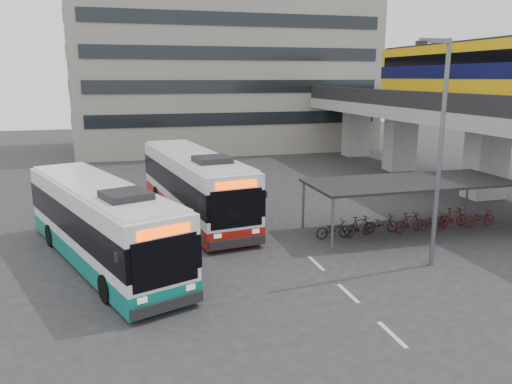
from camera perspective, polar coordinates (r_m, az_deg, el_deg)
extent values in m
plane|color=#28282B|center=(20.04, 0.18, -8.86)|extent=(120.00, 120.00, 0.00)
cube|color=gray|center=(34.36, 24.76, 3.16)|extent=(2.20, 1.60, 4.60)
cube|color=gray|center=(42.41, 16.15, 5.50)|extent=(2.20, 1.60, 4.60)
cube|color=gray|center=(49.37, 11.35, 6.75)|extent=(2.20, 1.60, 4.60)
cube|color=gray|center=(37.19, 21.23, 8.42)|extent=(8.00, 32.00, 0.90)
cube|color=black|center=(35.05, 16.33, 10.18)|extent=(0.35, 32.00, 1.10)
cube|color=black|center=(39.47, 25.81, 9.69)|extent=(0.35, 32.00, 1.10)
cube|color=gold|center=(34.76, 24.50, 12.10)|extent=(2.90, 20.00, 3.90)
cube|color=#090B35|center=(34.76, 24.53, 12.43)|extent=(2.98, 20.02, 0.90)
cube|color=black|center=(34.78, 24.66, 13.74)|extent=(2.96, 19.20, 0.70)
cube|color=black|center=(34.83, 24.81, 15.29)|extent=(2.70, 19.60, 0.25)
cylinder|color=#595B60|center=(25.11, 5.43, -1.50)|extent=(0.12, 0.12, 2.40)
cylinder|color=#595B60|center=(29.81, 22.98, -0.17)|extent=(0.12, 0.12, 2.40)
cylinder|color=#595B60|center=(21.90, 8.73, -3.76)|extent=(0.12, 0.12, 2.40)
cube|color=black|center=(25.37, 17.15, 1.09)|extent=(10.00, 4.00, 0.12)
imported|color=black|center=(24.01, 8.69, -4.13)|extent=(1.71, 0.60, 0.90)
imported|color=black|center=(24.55, 11.55, -3.74)|extent=(1.66, 0.47, 1.00)
imported|color=black|center=(25.17, 14.26, -3.58)|extent=(1.71, 0.60, 0.90)
imported|color=black|center=(25.83, 16.86, -3.21)|extent=(1.66, 0.47, 1.00)
imported|color=#350C0F|center=(26.56, 19.30, -3.05)|extent=(1.71, 0.60, 0.90)
imported|color=#3F0C0F|center=(27.31, 21.62, -2.70)|extent=(1.66, 0.47, 1.00)
imported|color=#490C0F|center=(28.13, 23.79, -2.56)|extent=(1.71, 0.60, 0.90)
cube|color=gray|center=(55.26, -3.92, 18.21)|extent=(30.00, 15.00, 25.00)
cube|color=beige|center=(15.91, 15.30, -15.43)|extent=(0.15, 1.60, 0.01)
cube|color=beige|center=(18.27, 10.49, -11.31)|extent=(0.15, 1.60, 0.01)
cube|color=beige|center=(20.79, 6.90, -8.11)|extent=(0.15, 1.60, 0.01)
cube|color=white|center=(27.25, -7.09, 1.18)|extent=(4.49, 12.90, 2.90)
cube|color=maroon|center=(27.56, -7.01, -1.56)|extent=(4.54, 12.94, 0.79)
cube|color=black|center=(27.22, -7.10, 1.45)|extent=(4.55, 12.92, 1.21)
cube|color=#F43C00|center=(21.17, -2.27, 0.83)|extent=(1.87, 0.35, 0.32)
cube|color=black|center=(23.98, -5.03, 3.69)|extent=(1.84, 1.90, 0.29)
cylinder|color=black|center=(23.49, -7.12, -4.27)|extent=(0.47, 1.09, 1.05)
cylinder|color=black|center=(31.21, -6.66, 0.08)|extent=(0.47, 1.09, 1.05)
cube|color=white|center=(21.23, -17.37, -3.03)|extent=(6.60, 12.07, 2.74)
cube|color=#0B695F|center=(21.60, -17.14, -6.27)|extent=(6.65, 12.12, 0.75)
cube|color=black|center=(21.20, -17.39, -2.70)|extent=(6.66, 12.11, 1.14)
cube|color=#F43C00|center=(15.59, -10.47, -4.47)|extent=(1.69, 0.70, 0.30)
cube|color=black|center=(18.11, -14.64, -0.37)|extent=(1.99, 2.03, 0.28)
cylinder|color=black|center=(17.87, -16.70, -10.51)|extent=(0.63, 1.04, 1.00)
cylinder|color=black|center=(25.00, -17.08, -3.76)|extent=(0.63, 1.04, 1.00)
imported|color=black|center=(17.99, -14.08, -8.66)|extent=(0.60, 0.77, 1.88)
cylinder|color=#595B60|center=(20.63, 20.27, 3.75)|extent=(0.18, 0.18, 8.86)
cube|color=#595B60|center=(20.01, 19.79, 15.96)|extent=(1.34, 0.32, 0.17)
cube|color=black|center=(19.61, 18.38, 15.87)|extent=(0.41, 0.24, 0.13)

